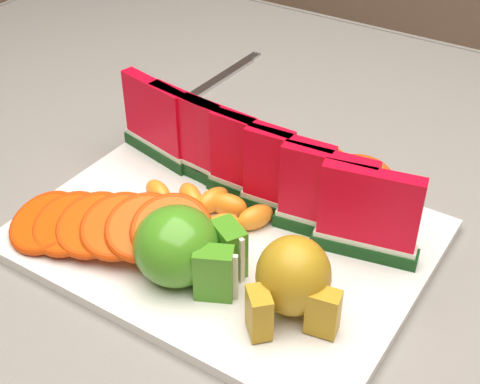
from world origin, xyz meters
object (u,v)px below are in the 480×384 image
object	(u,v)px
apple_cluster	(184,248)
fork	(221,77)
platter	(225,236)
pear_cluster	(293,280)

from	to	relation	value
apple_cluster	fork	size ratio (longest dim) A/B	0.56
apple_cluster	fork	bearing A→B (deg)	119.58
platter	pear_cluster	xyz separation A→B (m)	(0.11, -0.06, 0.04)
fork	apple_cluster	bearing A→B (deg)	-60.42
pear_cluster	fork	distance (m)	0.49
apple_cluster	pear_cluster	size ratio (longest dim) A/B	1.08
platter	pear_cluster	world-z (taller)	pear_cluster
apple_cluster	platter	bearing A→B (deg)	93.15
platter	pear_cluster	size ratio (longest dim) A/B	3.99
fork	pear_cluster	bearing A→B (deg)	-48.56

